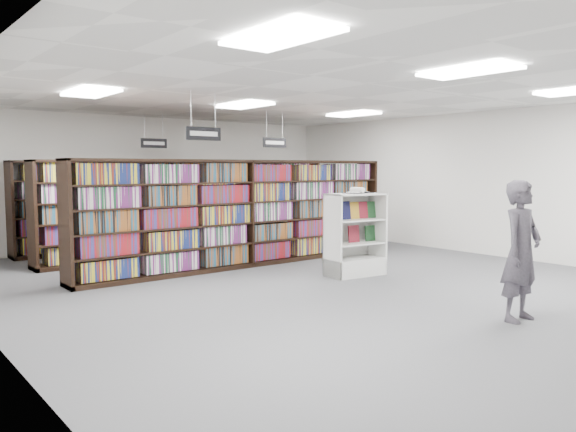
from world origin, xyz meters
TOP-DOWN VIEW (x-y plane):
  - floor at (0.00, 0.00)m, footprint 12.00×12.00m
  - ceiling at (0.00, 0.00)m, footprint 10.00×12.00m
  - wall_back at (0.00, 6.00)m, footprint 10.00×0.10m
  - wall_right at (5.00, 0.00)m, footprint 0.10×12.00m
  - bookshelf_row_near at (0.00, 2.00)m, footprint 7.00×0.60m
  - bookshelf_row_mid at (0.00, 4.00)m, footprint 7.00×0.60m
  - bookshelf_row_far at (0.00, 5.70)m, footprint 7.00×0.60m
  - aisle_sign_left at (-1.50, 1.00)m, footprint 0.65×0.02m
  - aisle_sign_right at (1.50, 3.00)m, footprint 0.65×0.02m
  - aisle_sign_center at (-0.50, 5.00)m, footprint 0.65×0.02m
  - troffer_front_left at (-3.00, -3.00)m, footprint 0.60×1.20m
  - troffer_front_center at (0.00, -3.00)m, footprint 0.60×1.20m
  - troffer_back_left at (-3.00, 2.00)m, footprint 0.60×1.20m
  - troffer_back_center at (0.00, 2.00)m, footprint 0.60×1.20m
  - troffer_back_right at (3.00, 2.00)m, footprint 0.60×1.20m
  - endcap_display at (0.98, -0.05)m, footprint 1.12×0.66m
  - open_book at (1.07, -0.05)m, footprint 0.56×0.35m
  - shopper at (0.47, -3.53)m, footprint 0.67×0.45m

SIDE VIEW (x-z plane):
  - floor at x=0.00m, z-range 0.00..0.00m
  - endcap_display at x=0.98m, z-range -0.25..1.24m
  - shopper at x=0.47m, z-range 0.00..1.80m
  - bookshelf_row_near at x=0.00m, z-range 0.00..2.10m
  - bookshelf_row_mid at x=0.00m, z-range 0.00..2.10m
  - bookshelf_row_far at x=0.00m, z-range 0.00..2.10m
  - open_book at x=1.07m, z-range 1.46..1.58m
  - wall_back at x=0.00m, z-range 0.00..3.20m
  - wall_right at x=5.00m, z-range 0.00..3.20m
  - aisle_sign_left at x=-1.50m, z-range 2.13..2.93m
  - aisle_sign_right at x=1.50m, z-range 2.13..2.93m
  - aisle_sign_center at x=-0.50m, z-range 2.13..2.93m
  - troffer_front_left at x=-3.00m, z-range 3.14..3.18m
  - troffer_front_center at x=0.00m, z-range 3.14..3.18m
  - troffer_back_left at x=-3.00m, z-range 3.14..3.18m
  - troffer_back_center at x=0.00m, z-range 3.14..3.18m
  - troffer_back_right at x=3.00m, z-range 3.14..3.18m
  - ceiling at x=0.00m, z-range 3.15..3.25m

